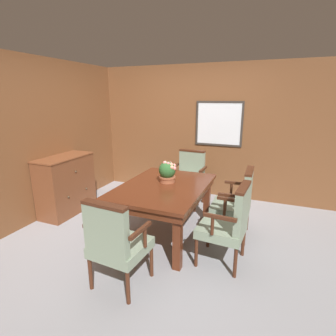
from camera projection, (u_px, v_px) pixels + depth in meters
ground_plane at (157, 234)px, 3.67m from camera, size 14.00×14.00×0.00m
wall_back at (196, 131)px, 5.02m from camera, size 7.20×0.08×2.45m
wall_left at (42, 140)px, 4.05m from camera, size 0.06×7.20×2.45m
dining_table at (164, 192)px, 3.53m from camera, size 1.09×1.53×0.72m
chair_right_near at (229, 222)px, 2.92m from camera, size 0.53×0.58×0.96m
chair_head_far at (189, 176)px, 4.62m from camera, size 0.58×0.53×0.96m
chair_right_far at (237, 201)px, 3.52m from camera, size 0.51×0.57×0.96m
chair_head_near at (116, 241)px, 2.53m from camera, size 0.58×0.53×0.96m
potted_plant at (167, 172)px, 3.60m from camera, size 0.25×0.25×0.31m
sideboard_cabinet at (66, 185)px, 4.28m from camera, size 0.46×0.95×0.95m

